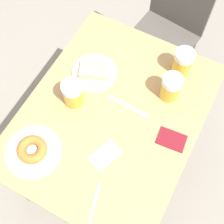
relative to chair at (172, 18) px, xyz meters
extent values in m
plane|color=gray|center=(0.02, -0.85, -0.57)|extent=(8.00, 8.00, 0.00)
cube|color=tan|center=(0.02, -0.85, 0.18)|extent=(0.80, 1.02, 0.03)
cylinder|color=black|center=(-0.33, -1.32, -0.20)|extent=(0.04, 0.04, 0.73)
cylinder|color=black|center=(-0.33, -0.38, -0.20)|extent=(0.04, 0.04, 0.73)
cylinder|color=black|center=(0.38, -0.38, -0.20)|extent=(0.04, 0.04, 0.73)
cube|color=#514C47|center=(-0.01, -0.10, -0.11)|extent=(0.45, 0.45, 0.02)
cylinder|color=#514C47|center=(-0.21, -0.25, -0.35)|extent=(0.03, 0.03, 0.44)
cylinder|color=#514C47|center=(0.13, -0.30, -0.35)|extent=(0.03, 0.03, 0.44)
cylinder|color=#514C47|center=(-0.16, 0.09, -0.35)|extent=(0.03, 0.03, 0.44)
cylinder|color=#514C47|center=(0.18, 0.05, -0.35)|extent=(0.03, 0.03, 0.44)
cylinder|color=white|center=(-0.16, -0.69, 0.20)|extent=(0.22, 0.22, 0.01)
cube|color=#D1B27F|center=(-0.16, -0.69, 0.22)|extent=(0.16, 0.14, 0.03)
cylinder|color=white|center=(-0.19, -1.18, 0.20)|extent=(0.25, 0.25, 0.01)
torus|color=#B2702D|center=(-0.19, -1.18, 0.22)|extent=(0.13, 0.13, 0.04)
cylinder|color=gold|center=(0.22, -0.63, 0.24)|extent=(0.09, 0.09, 0.11)
cylinder|color=white|center=(0.22, -0.63, 0.32)|extent=(0.10, 0.10, 0.03)
cylinder|color=gold|center=(0.21, -0.47, 0.24)|extent=(0.09, 0.09, 0.11)
cylinder|color=white|center=(0.21, -0.47, 0.32)|extent=(0.10, 0.10, 0.03)
cylinder|color=gold|center=(-0.17, -0.87, 0.24)|extent=(0.09, 0.09, 0.11)
cylinder|color=white|center=(-0.17, -0.87, 0.32)|extent=(0.10, 0.10, 0.03)
cube|color=white|center=(0.09, -1.04, 0.19)|extent=(0.12, 0.15, 0.00)
cube|color=silver|center=(0.15, -1.24, 0.19)|extent=(0.05, 0.16, 0.00)
cube|color=silver|center=(0.07, -0.78, 0.19)|extent=(0.21, 0.03, 0.00)
cube|color=maroon|center=(0.32, -0.84, 0.19)|extent=(0.13, 0.10, 0.01)
camera|label=1|loc=(0.32, -1.41, 1.51)|focal=50.00mm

